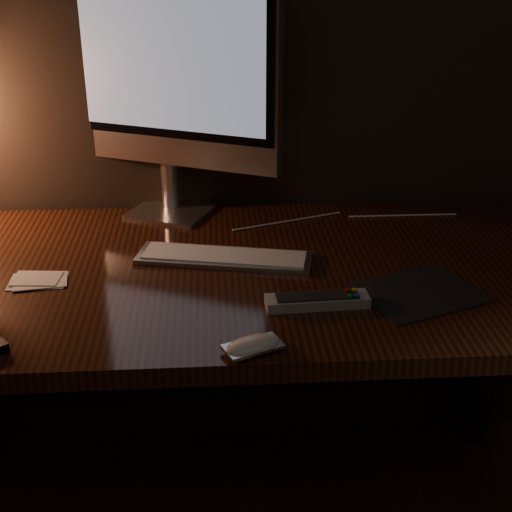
{
  "coord_description": "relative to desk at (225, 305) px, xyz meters",
  "views": [
    {
      "loc": [
        -0.02,
        0.48,
        1.41
      ],
      "look_at": [
        0.06,
        1.73,
        0.83
      ],
      "focal_mm": 50.0,
      "sensor_mm": 36.0,
      "label": 1
    }
  ],
  "objects": [
    {
      "name": "tv_remote",
      "position": [
        0.17,
        -0.25,
        0.14
      ],
      "size": [
        0.2,
        0.06,
        0.03
      ],
      "rotation": [
        0.0,
        0.0,
        0.05
      ],
      "color": "#9A9D9F",
      "rests_on": "desk"
    },
    {
      "name": "cable",
      "position": [
        0.31,
        0.18,
        0.13
      ],
      "size": [
        0.56,
        0.08,
        0.0
      ],
      "primitive_type": "cylinder",
      "rotation": [
        0.0,
        1.57,
        0.14
      ],
      "color": "white",
      "rests_on": "desk"
    },
    {
      "name": "monitor",
      "position": [
        -0.13,
        0.26,
        0.49
      ],
      "size": [
        0.54,
        0.28,
        0.61
      ],
      "rotation": [
        0.0,
        0.0,
        -0.43
      ],
      "color": "silver",
      "rests_on": "desk"
    },
    {
      "name": "papers",
      "position": [
        -0.38,
        -0.11,
        0.13
      ],
      "size": [
        0.12,
        0.08,
        0.01
      ],
      "primitive_type": "cube",
      "rotation": [
        0.0,
        0.0,
        0.02
      ],
      "color": "white",
      "rests_on": "desk"
    },
    {
      "name": "mousepad",
      "position": [
        0.38,
        -0.21,
        0.13
      ],
      "size": [
        0.28,
        0.26,
        0.0
      ],
      "primitive_type": "cube",
      "rotation": [
        0.0,
        0.0,
        0.37
      ],
      "color": "black",
      "rests_on": "desk"
    },
    {
      "name": "keyboard",
      "position": [
        0.0,
        -0.03,
        0.14
      ],
      "size": [
        0.39,
        0.18,
        0.01
      ],
      "primitive_type": "cube",
      "rotation": [
        0.0,
        0.0,
        -0.21
      ],
      "color": "silver",
      "rests_on": "desk"
    },
    {
      "name": "mouse",
      "position": [
        0.04,
        -0.41,
        0.14
      ],
      "size": [
        0.11,
        0.09,
        0.02
      ],
      "primitive_type": "ellipsoid",
      "rotation": [
        0.0,
        0.0,
        0.4
      ],
      "color": "white",
      "rests_on": "desk"
    },
    {
      "name": "desk",
      "position": [
        0.0,
        0.0,
        0.0
      ],
      "size": [
        1.6,
        0.75,
        0.75
      ],
      "color": "#38190C",
      "rests_on": "ground"
    }
  ]
}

